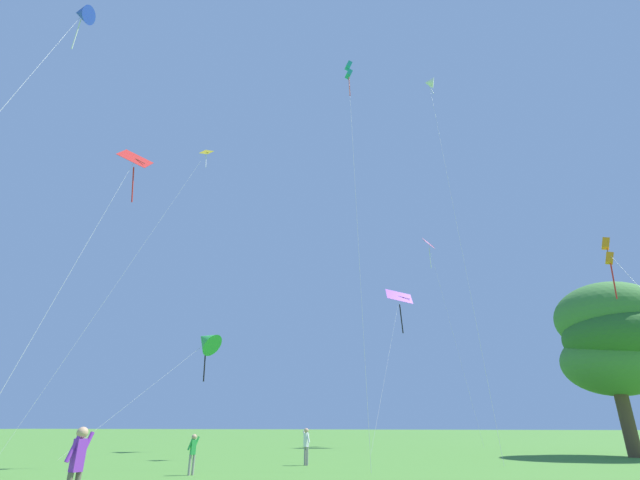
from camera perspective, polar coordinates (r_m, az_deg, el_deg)
kite_red_high at (r=28.25m, az=-22.64°, el=8.28°), size 2.13×8.03×16.86m
kite_green_small at (r=36.65m, az=-14.16°, el=-12.25°), size 4.22×10.73×8.91m
kite_white_distant at (r=41.74m, az=13.64°, el=18.67°), size 1.31×8.50×29.31m
kite_blue_delta at (r=29.25m, az=-27.86°, el=23.90°), size 4.23×8.89×22.32m
kite_purple_streamer at (r=43.60m, az=10.01°, el=-7.93°), size 3.15×11.28×13.93m
kite_yellow_diamond at (r=41.05m, az=-15.37°, el=8.69°), size 3.47×11.93×25.16m
kite_orange_box at (r=21.83m, az=32.69°, el=-1.43°), size 0.46×8.25×8.90m
kite_pink_low at (r=49.14m, az=13.78°, el=-1.54°), size 3.39×5.04×20.41m
kite_teal_box at (r=33.82m, az=3.66°, el=20.29°), size 1.54×5.56×25.61m
person_near_tree at (r=23.21m, az=-1.75°, el=-24.24°), size 0.46×0.36×1.59m
person_child_small at (r=19.41m, az=-15.77°, el=-24.20°), size 0.35×0.39×1.40m
person_with_spool at (r=11.51m, az=-28.36°, el=-23.46°), size 0.25×0.54×1.69m
tree_left_oak at (r=34.65m, az=33.13°, el=-10.35°), size 6.63×6.99×10.40m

